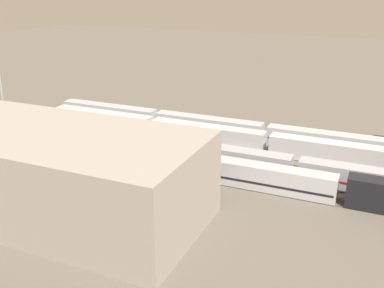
% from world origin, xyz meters
% --- Properties ---
extents(ground_plane, '(400.00, 400.00, 0.00)m').
position_xyz_m(ground_plane, '(0.00, 0.00, 0.00)').
color(ground_plane, '#60594F').
extents(track_bed_0, '(140.00, 2.80, 0.12)m').
position_xyz_m(track_bed_0, '(0.00, -10.00, 0.06)').
color(track_bed_0, '#4C443D').
rests_on(track_bed_0, ground_plane).
extents(track_bed_1, '(140.00, 2.80, 0.12)m').
position_xyz_m(track_bed_1, '(0.00, -5.00, 0.06)').
color(track_bed_1, '#3D3833').
rests_on(track_bed_1, ground_plane).
extents(track_bed_2, '(140.00, 2.80, 0.12)m').
position_xyz_m(track_bed_2, '(0.00, 0.00, 0.06)').
color(track_bed_2, '#3D3833').
rests_on(track_bed_2, ground_plane).
extents(track_bed_3, '(140.00, 2.80, 0.12)m').
position_xyz_m(track_bed_3, '(0.00, 5.00, 0.06)').
color(track_bed_3, '#4C443D').
rests_on(track_bed_3, ground_plane).
extents(track_bed_4, '(140.00, 2.80, 0.12)m').
position_xyz_m(track_bed_4, '(0.00, 10.00, 0.06)').
color(track_bed_4, '#4C443D').
rests_on(track_bed_4, ground_plane).
extents(train_on_track_3, '(114.80, 3.06, 4.40)m').
position_xyz_m(train_on_track_3, '(2.76, 5.00, 2.05)').
color(train_on_track_3, maroon).
rests_on(train_on_track_3, ground_plane).
extents(train_on_track_0, '(90.60, 3.06, 4.40)m').
position_xyz_m(train_on_track_0, '(-0.40, -10.00, 2.07)').
color(train_on_track_0, maroon).
rests_on(train_on_track_0, ground_plane).
extents(train_on_track_4, '(90.60, 3.06, 4.40)m').
position_xyz_m(train_on_track_4, '(7.16, 10.00, 2.06)').
color(train_on_track_4, black).
rests_on(train_on_track_4, ground_plane).
extents(train_on_track_1, '(71.40, 3.00, 3.80)m').
position_xyz_m(train_on_track_1, '(7.77, -5.00, 2.02)').
color(train_on_track_1, silver).
rests_on(train_on_track_1, ground_plane).
extents(maintenance_shed, '(42.09, 19.12, 11.85)m').
position_xyz_m(maintenance_shed, '(17.18, 28.52, 5.92)').
color(maintenance_shed, '#9E9389').
rests_on(maintenance_shed, ground_plane).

